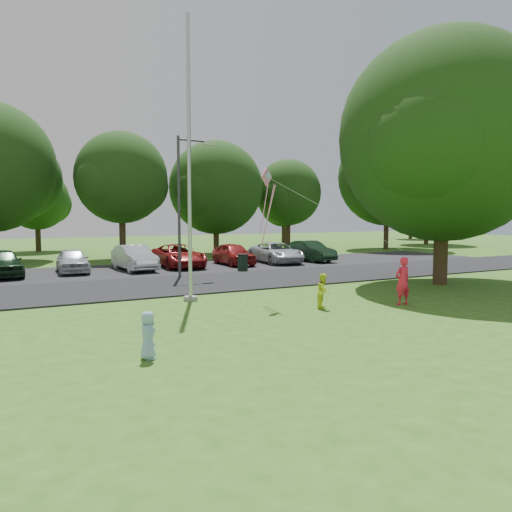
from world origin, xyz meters
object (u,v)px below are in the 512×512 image
big_tree (444,142)px  woman (403,281)px  street_lamp (184,193)px  trash_can (243,263)px  child_blue (148,335)px  kite (269,190)px  flagpole (189,184)px  child_yellow (323,291)px

big_tree → woman: size_ratio=6.72×
street_lamp → trash_can: size_ratio=7.30×
big_tree → woman: bearing=-150.5°
child_blue → kite: size_ratio=0.25×
big_tree → flagpole: bearing=173.3°
flagpole → street_lamp: size_ratio=1.46×
child_yellow → street_lamp: bearing=59.4°
woman → kite: size_ratio=0.39×
kite → trash_can: bearing=39.4°
flagpole → child_yellow: bearing=-46.2°
woman → child_blue: bearing=14.5°
street_lamp → child_yellow: street_lamp is taller
child_blue → flagpole: bearing=-27.0°
child_yellow → kite: (-1.05, 1.80, 3.37)m
woman → kite: bearing=-32.6°
woman → child_blue: (-9.51, -2.20, -0.30)m
flagpole → kite: 2.83m
street_lamp → big_tree: bearing=-44.0°
big_tree → child_blue: (-14.67, -5.12, -5.72)m
trash_can → woman: (0.18, -11.70, 0.35)m
street_lamp → kite: (0.11, -8.05, -0.18)m
street_lamp → kite: street_lamp is taller
woman → flagpole: bearing=-33.4°
child_blue → street_lamp: bearing=-22.5°
street_lamp → trash_can: bearing=12.5°
flagpole → child_blue: flagpole is taller
big_tree → child_yellow: bearing=-164.8°
flagpole → kite: (2.28, -1.66, -0.22)m
child_blue → kite: bearing=-49.1°
woman → child_yellow: size_ratio=1.42×
big_tree → child_blue: bearing=-160.8°
flagpole → woman: 8.13m
trash_can → kite: bearing=-111.6°
trash_can → child_yellow: (-2.57, -10.93, 0.10)m
trash_can → child_yellow: bearing=-103.2°
street_lamp → child_blue: (-5.60, -12.82, -3.60)m
street_lamp → child_yellow: (1.16, -9.85, -3.54)m
street_lamp → child_blue: bearing=-117.2°
trash_can → big_tree: size_ratio=0.09×
trash_can → kite: kite is taller
street_lamp → child_yellow: 10.54m
street_lamp → woman: 11.79m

